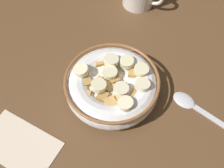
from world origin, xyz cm
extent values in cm
cube|color=brown|center=(0.00, 0.00, -1.00)|extent=(129.09, 129.09, 2.00)
cylinder|color=white|center=(0.00, 0.00, 0.30)|extent=(9.34, 9.34, 0.60)
torus|color=white|center=(0.00, 0.00, 2.30)|extent=(16.98, 16.98, 4.60)
torus|color=brown|center=(0.00, 0.00, 4.30)|extent=(17.08, 17.08, 0.60)
cylinder|color=white|center=(0.00, 0.00, 3.21)|extent=(14.23, 14.23, 0.40)
cube|color=tan|center=(-3.09, 5.33, 3.87)|extent=(2.07, 2.06, 0.84)
cube|color=tan|center=(-0.29, 5.39, 3.95)|extent=(2.06, 2.12, 1.00)
cube|color=tan|center=(0.02, -1.15, 3.76)|extent=(1.96, 1.88, 1.02)
cube|color=tan|center=(-4.61, 2.02, 3.74)|extent=(2.45, 2.48, 0.99)
cube|color=tan|center=(2.28, -3.42, 3.76)|extent=(2.34, 2.34, 0.82)
cube|color=#AD7F42|center=(-1.25, 2.06, 3.77)|extent=(2.36, 2.38, 0.92)
cube|color=#AD7F42|center=(4.85, -3.03, 3.94)|extent=(2.45, 2.44, 0.87)
cube|color=tan|center=(5.73, -1.06, 3.87)|extent=(2.50, 2.49, 0.91)
cube|color=#B78947|center=(-1.89, -4.98, 3.75)|extent=(2.46, 2.44, 0.94)
cube|color=#AD7F42|center=(1.50, 5.58, 3.71)|extent=(2.13, 2.17, 0.92)
cube|color=#B78947|center=(1.96, 3.83, 3.79)|extent=(2.37, 2.36, 0.83)
cube|color=tan|center=(1.91, -0.25, 3.74)|extent=(2.44, 2.44, 0.83)
cube|color=#AD7F42|center=(0.50, -3.33, 3.76)|extent=(2.21, 2.17, 0.92)
cube|color=#AD7F42|center=(5.32, 2.61, 3.91)|extent=(2.24, 2.22, 0.85)
cube|color=tan|center=(-2.87, 2.86, 3.81)|extent=(2.54, 2.54, 0.97)
cube|color=#B78947|center=(-3.57, -2.79, 3.77)|extent=(2.44, 2.48, 1.02)
cube|color=#AD7F42|center=(4.90, 0.53, 3.71)|extent=(2.37, 2.39, 0.90)
cube|color=#AD7F42|center=(0.39, 0.63, 3.92)|extent=(2.43, 2.42, 0.85)
cube|color=#B78947|center=(-1.72, -1.48, 3.87)|extent=(2.09, 2.07, 0.83)
cube|color=tan|center=(3.22, -1.71, 3.90)|extent=(2.49, 2.48, 0.88)
cylinder|color=#F9EFC6|center=(4.98, 2.03, 4.92)|extent=(2.90, 2.97, 1.29)
cylinder|color=#F4EABC|center=(4.79, -2.68, 4.93)|extent=(3.78, 3.72, 1.36)
cylinder|color=#F4EABC|center=(-0.88, -2.62, 5.04)|extent=(3.53, 3.55, 1.43)
cylinder|color=beige|center=(0.10, 4.43, 4.89)|extent=(2.99, 2.99, 1.11)
cylinder|color=#F9EFC6|center=(2.53, -0.80, 4.84)|extent=(3.32, 3.33, 1.37)
cylinder|color=#F4EABC|center=(-1.06, 0.74, 4.91)|extent=(3.50, 3.44, 1.46)
cylinder|color=beige|center=(3.12, 4.49, 5.00)|extent=(3.80, 3.75, 1.21)
cylinder|color=#F9EFC6|center=(-2.30, 2.84, 5.29)|extent=(3.34, 3.37, 1.46)
cylinder|color=#F4EABC|center=(-5.35, -2.03, 4.96)|extent=(3.33, 3.29, 1.48)
ellipsoid|color=silver|center=(11.70, 6.77, 0.40)|extent=(4.40, 3.21, 0.80)
cube|color=silver|center=(19.14, 6.45, 0.18)|extent=(10.65, 1.46, 0.36)
cube|color=beige|center=(-6.24, -17.61, 0.15)|extent=(14.16, 9.69, 0.30)
camera|label=1|loc=(14.93, -19.72, 41.91)|focal=41.14mm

